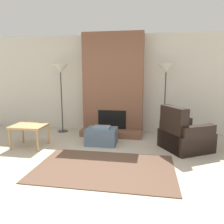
% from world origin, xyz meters
% --- Properties ---
extents(ground_plane, '(24.00, 24.00, 0.00)m').
position_xyz_m(ground_plane, '(0.00, 0.00, 0.00)').
color(ground_plane, '#B2A893').
extents(wall_back, '(8.29, 0.06, 2.60)m').
position_xyz_m(wall_back, '(0.00, 2.98, 1.30)').
color(wall_back, beige).
rests_on(wall_back, ground_plane).
extents(fireplace, '(1.55, 0.82, 2.60)m').
position_xyz_m(fireplace, '(0.00, 2.70, 1.24)').
color(fireplace, brown).
rests_on(fireplace, ground_plane).
extents(ottoman, '(0.68, 0.53, 0.41)m').
position_xyz_m(ottoman, '(-0.10, 1.70, 0.19)').
color(ottoman, slate).
rests_on(ottoman, ground_plane).
extents(armchair, '(1.17, 1.16, 0.93)m').
position_xyz_m(armchair, '(1.66, 1.62, 0.29)').
color(armchair, black).
rests_on(armchair, ground_plane).
extents(side_table, '(0.71, 0.56, 0.49)m').
position_xyz_m(side_table, '(-1.61, 1.25, 0.43)').
color(side_table, tan).
rests_on(side_table, ground_plane).
extents(floor_lamp_left, '(0.43, 0.43, 1.82)m').
position_xyz_m(floor_lamp_left, '(-1.39, 2.57, 1.62)').
color(floor_lamp_left, '#333333').
rests_on(floor_lamp_left, ground_plane).
extents(floor_lamp_right, '(0.43, 0.43, 1.82)m').
position_xyz_m(floor_lamp_right, '(1.32, 2.57, 1.63)').
color(floor_lamp_right, '#333333').
rests_on(floor_lamp_right, ground_plane).
extents(area_rug, '(2.35, 1.47, 0.01)m').
position_xyz_m(area_rug, '(0.22, 0.44, 0.01)').
color(area_rug, brown).
rests_on(area_rug, ground_plane).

